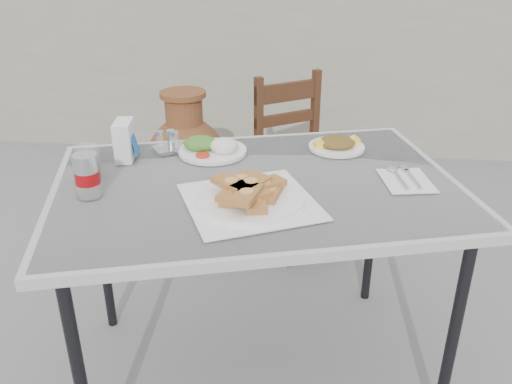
# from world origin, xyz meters

# --- Properties ---
(ground) EXTENTS (80.00, 80.00, 0.00)m
(ground) POSITION_xyz_m (0.00, 0.00, 0.00)
(ground) COLOR slate
(ground) RESTS_ON ground
(cafe_table) EXTENTS (1.58, 1.27, 0.84)m
(cafe_table) POSITION_xyz_m (0.16, -0.02, 0.78)
(cafe_table) COLOR black
(cafe_table) RESTS_ON ground
(pide_plate) EXTENTS (0.52, 0.52, 0.08)m
(pide_plate) POSITION_xyz_m (0.16, -0.17, 0.88)
(pide_plate) COLOR white
(pide_plate) RESTS_ON cafe_table
(salad_rice_plate) EXTENTS (0.26, 0.26, 0.07)m
(salad_rice_plate) POSITION_xyz_m (-0.04, 0.23, 0.87)
(salad_rice_plate) COLOR white
(salad_rice_plate) RESTS_ON cafe_table
(salad_chopped_plate) EXTENTS (0.22, 0.22, 0.05)m
(salad_chopped_plate) POSITION_xyz_m (0.45, 0.33, 0.86)
(salad_chopped_plate) COLOR white
(salad_chopped_plate) RESTS_ON cafe_table
(soda_can) EXTENTS (0.08, 0.08, 0.14)m
(soda_can) POSITION_xyz_m (-0.37, -0.18, 0.91)
(soda_can) COLOR silver
(soda_can) RESTS_ON cafe_table
(cola_glass) EXTENTS (0.08, 0.08, 0.12)m
(cola_glass) POSITION_xyz_m (-0.42, -0.04, 0.89)
(cola_glass) COLOR white
(cola_glass) RESTS_ON cafe_table
(napkin_holder) EXTENTS (0.09, 0.13, 0.15)m
(napkin_holder) POSITION_xyz_m (-0.35, 0.13, 0.92)
(napkin_holder) COLOR white
(napkin_holder) RESTS_ON cafe_table
(condiment_caddy) EXTENTS (0.15, 0.15, 0.09)m
(condiment_caddy) POSITION_xyz_m (-0.20, 0.23, 0.87)
(condiment_caddy) COLOR silver
(condiment_caddy) RESTS_ON cafe_table
(cutlery_napkin) EXTENTS (0.19, 0.23, 0.02)m
(cutlery_napkin) POSITION_xyz_m (0.67, 0.06, 0.85)
(cutlery_napkin) COLOR white
(cutlery_napkin) RESTS_ON cafe_table
(chair) EXTENTS (0.57, 0.57, 0.94)m
(chair) POSITION_xyz_m (0.29, 1.03, 0.49)
(chair) COLOR #331D0E
(chair) RESTS_ON ground
(terracotta_urn) EXTENTS (0.48, 0.48, 0.84)m
(terracotta_urn) POSITION_xyz_m (-0.35, 1.09, 0.39)
(terracotta_urn) COLOR brown
(terracotta_urn) RESTS_ON ground
(back_wall) EXTENTS (6.00, 0.25, 1.20)m
(back_wall) POSITION_xyz_m (0.00, 2.50, 0.60)
(back_wall) COLOR #9D9483
(back_wall) RESTS_ON ground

